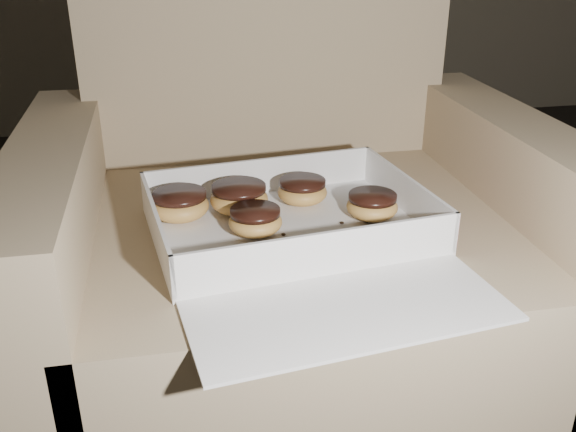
# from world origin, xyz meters

# --- Properties ---
(armchair) EXTENTS (0.91, 0.77, 0.95)m
(armchair) POSITION_xyz_m (-0.10, 0.35, 0.30)
(armchair) COLOR #857354
(armchair) RESTS_ON floor
(bakery_box) EXTENTS (0.47, 0.54, 0.07)m
(bakery_box) POSITION_xyz_m (-0.12, 0.18, 0.44)
(bakery_box) COLOR white
(bakery_box) RESTS_ON armchair
(donut_a) EXTENTS (0.09, 0.09, 0.04)m
(donut_a) POSITION_xyz_m (-0.09, 0.32, 0.46)
(donut_a) COLOR #C19143
(donut_a) RESTS_ON bakery_box
(donut_b) EXTENTS (0.08, 0.08, 0.04)m
(donut_b) POSITION_xyz_m (-0.18, 0.21, 0.45)
(donut_b) COLOR #C19143
(donut_b) RESTS_ON bakery_box
(donut_c) EXTENTS (0.09, 0.09, 0.05)m
(donut_c) POSITION_xyz_m (-0.30, 0.29, 0.46)
(donut_c) COLOR #C19143
(donut_c) RESTS_ON bakery_box
(donut_d) EXTENTS (0.08, 0.08, 0.04)m
(donut_d) POSITION_xyz_m (0.01, 0.23, 0.45)
(donut_d) COLOR #C19143
(donut_d) RESTS_ON bakery_box
(donut_e) EXTENTS (0.10, 0.10, 0.05)m
(donut_e) POSITION_xyz_m (-0.20, 0.30, 0.46)
(donut_e) COLOR #C19143
(donut_e) RESTS_ON bakery_box
(crumb_a) EXTENTS (0.01, 0.01, 0.00)m
(crumb_a) POSITION_xyz_m (-0.14, 0.20, 0.43)
(crumb_a) COLOR black
(crumb_a) RESTS_ON bakery_box
(crumb_b) EXTENTS (0.01, 0.01, 0.00)m
(crumb_b) POSITION_xyz_m (0.01, 0.11, 0.43)
(crumb_b) COLOR black
(crumb_b) RESTS_ON bakery_box
(crumb_c) EXTENTS (0.01, 0.01, 0.00)m
(crumb_c) POSITION_xyz_m (-0.23, 0.12, 0.43)
(crumb_c) COLOR black
(crumb_c) RESTS_ON bakery_box
(crumb_d) EXTENTS (0.01, 0.01, 0.00)m
(crumb_d) POSITION_xyz_m (-0.00, 0.22, 0.43)
(crumb_d) COLOR black
(crumb_d) RESTS_ON bakery_box
(crumb_e) EXTENTS (0.01, 0.01, 0.00)m
(crumb_e) POSITION_xyz_m (-0.04, 0.22, 0.43)
(crumb_e) COLOR black
(crumb_e) RESTS_ON bakery_box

